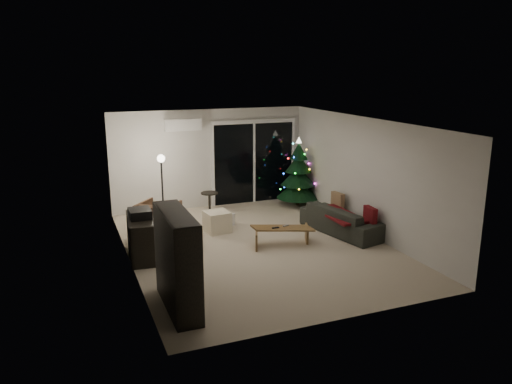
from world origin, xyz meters
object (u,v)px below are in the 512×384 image
at_px(media_cabinet, 141,237).
at_px(sofa, 343,220).
at_px(armchair, 159,218).
at_px(christmas_tree, 298,172).
at_px(coffee_table, 282,236).
at_px(bookshelf, 165,263).

bearing_deg(media_cabinet, sofa, 2.49).
bearing_deg(armchair, christmas_tree, -125.62).
bearing_deg(armchair, media_cabinet, 105.13).
bearing_deg(christmas_tree, coffee_table, -122.21).
relative_size(coffee_table, christmas_tree, 0.66).
xyz_separation_m(media_cabinet, armchair, (0.57, 1.22, -0.03)).
distance_m(armchair, christmas_tree, 3.99).
distance_m(media_cabinet, coffee_table, 2.79).
height_order(media_cabinet, sofa, media_cabinet).
bearing_deg(christmas_tree, bookshelf, -134.33).
xyz_separation_m(sofa, christmas_tree, (0.09, 2.38, 0.60)).
height_order(coffee_table, christmas_tree, christmas_tree).
relative_size(bookshelf, sofa, 0.74).
xyz_separation_m(armchair, christmas_tree, (3.83, 0.99, 0.53)).
relative_size(media_cabinet, armchair, 1.56).
relative_size(bookshelf, coffee_table, 1.26).
xyz_separation_m(coffee_table, christmas_tree, (1.63, 2.60, 0.71)).
bearing_deg(coffee_table, sofa, 29.98).
distance_m(bookshelf, armchair, 3.57).
bearing_deg(bookshelf, sofa, 20.97).
distance_m(media_cabinet, armchair, 1.35).
height_order(bookshelf, christmas_tree, christmas_tree).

